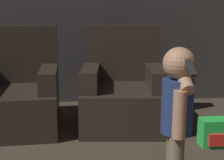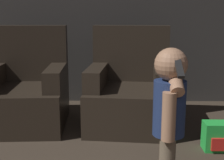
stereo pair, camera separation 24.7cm
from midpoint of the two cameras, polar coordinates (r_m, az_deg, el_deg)
name	(u,v)px [view 1 (the left image)]	position (r m, az deg, el deg)	size (l,w,h in m)	color
armchair_left	(17,94)	(3.25, -19.13, -2.55)	(0.85, 0.90, 0.99)	black
armchair_right	(123,92)	(3.16, -0.25, -2.26)	(0.88, 0.92, 0.99)	black
person_toddler	(177,107)	(1.98, 8.41, -4.88)	(0.20, 0.35, 0.91)	brown
toy_backpack	(216,132)	(2.80, 16.16, -9.24)	(0.28, 0.17, 0.24)	green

